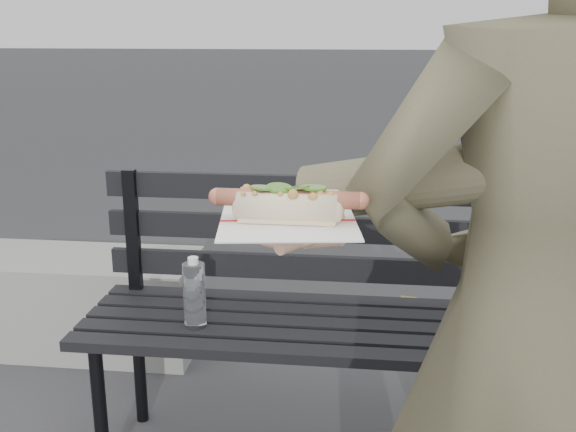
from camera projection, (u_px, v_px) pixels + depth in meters
The scene contains 4 objects.
park_bench at pixel (334, 299), 2.02m from camera, with size 1.50×0.44×0.88m.
concrete_block at pixel (55, 301), 2.83m from camera, with size 1.20×0.40×0.40m, color slate.
person at pixel (531, 344), 1.07m from camera, with size 0.60×0.40×1.66m, color #4C4832.
held_hotdog at pixel (420, 185), 0.98m from camera, with size 0.62×0.32×0.20m.
Camera 1 is at (0.17, -0.91, 1.31)m, focal length 42.00 mm.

